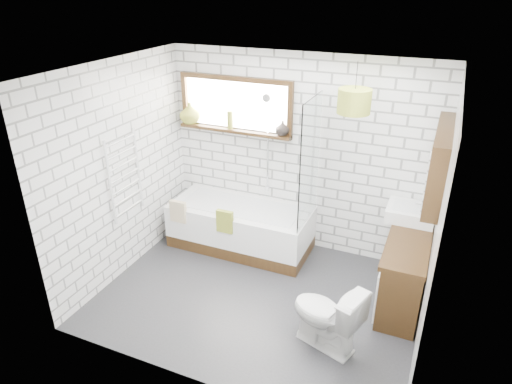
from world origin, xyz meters
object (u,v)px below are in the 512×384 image
at_px(vanity, 406,269).
at_px(basin, 411,213).
at_px(bathtub, 241,226).
at_px(toilet, 326,315).
at_px(pendant, 354,101).

relative_size(vanity, basin, 2.58).
distance_m(bathtub, vanity, 2.13).
height_order(vanity, basin, basin).
relative_size(toilet, pendant, 2.05).
height_order(vanity, toilet, vanity).
relative_size(vanity, toilet, 1.89).
height_order(basin, toilet, basin).
bearing_deg(bathtub, vanity, -7.59).
relative_size(basin, pendant, 1.50).
relative_size(bathtub, vanity, 1.35).
height_order(vanity, pendant, pendant).
bearing_deg(vanity, bathtub, 172.41).
height_order(bathtub, toilet, toilet).
xyz_separation_m(vanity, pendant, (-0.77, 0.24, 1.72)).
bearing_deg(toilet, vanity, 167.84).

